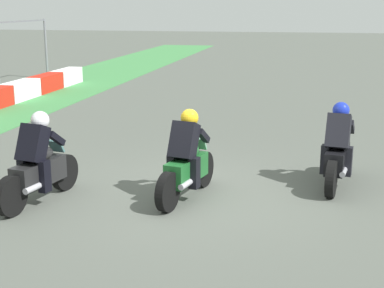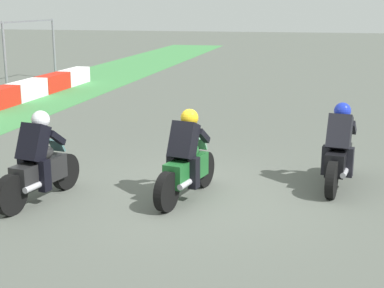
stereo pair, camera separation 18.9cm
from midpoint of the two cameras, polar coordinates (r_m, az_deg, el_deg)
ground_plane at (r=9.76m, az=-0.04°, el=-5.20°), size 120.00×120.00×0.00m
rider_lane_a at (r=10.43m, az=13.93°, el=-0.79°), size 2.04×0.60×1.51m
rider_lane_b at (r=9.46m, az=-1.12°, el=-1.87°), size 2.02×0.64×1.51m
rider_lane_c at (r=9.63m, az=-15.73°, el=-2.12°), size 2.03×0.62×1.51m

